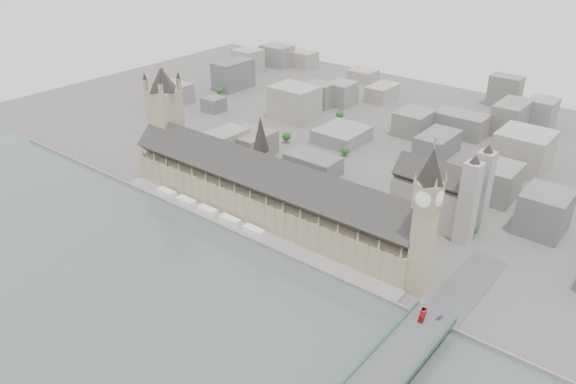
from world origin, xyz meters
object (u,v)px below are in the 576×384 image
Objects in this scene: elizabeth_tower at (426,213)px; red_bus_north at (423,315)px; victoria_tower at (166,117)px; car_approach at (439,318)px; palace_of_westminster at (266,192)px; westminster_abbey at (440,195)px.

elizabeth_tower is 60.66m from red_bus_north.
victoria_tower is at bearing 154.58° from red_bus_north.
victoria_tower is 21.73× the size of car_approach.
westminster_abbey is (110.92, 75.30, 2.38)m from palace_of_westminster.
elizabeth_tower is at bearing 149.34° from car_approach.
palace_of_westminster reaches higher than car_approach.
elizabeth_tower reaches higher than victoria_tower.
westminster_abbey is at bearing 96.40° from red_bus_north.
car_approach is (8.19, 5.03, -0.98)m from red_bus_north.
victoria_tower reaches higher than palace_of_westminster.
westminster_abbey reaches higher than red_bus_north.
car_approach is at bearing -45.44° from elizabeth_tower.
elizabeth_tower is at bearing 105.84° from red_bus_north.
palace_of_westminster is 2.65× the size of victoria_tower.
elizabeth_tower is 62.08m from car_approach.
red_bus_north is 9.66m from car_approach.
elizabeth_tower is 1.07× the size of victoria_tower.
palace_of_westminster is 126.41m from victoria_tower.
elizabeth_tower reaches higher than car_approach.
car_approach is at bearing 16.63° from red_bus_north.
victoria_tower is at bearing -174.43° from car_approach.
victoria_tower is 244.79m from westminster_abbey.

